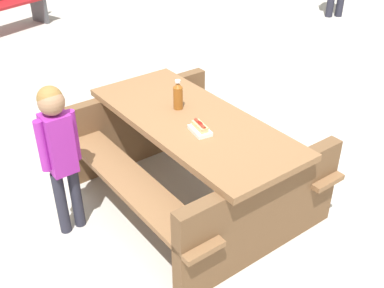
{
  "coord_description": "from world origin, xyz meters",
  "views": [
    {
      "loc": [
        1.93,
        -2.28,
        2.39
      ],
      "look_at": [
        0.0,
        0.0,
        0.52
      ],
      "focal_mm": 43.18,
      "sensor_mm": 36.0,
      "label": 1
    }
  ],
  "objects": [
    {
      "name": "park_bench_mid",
      "position": [
        -5.05,
        1.38,
        0.45
      ],
      "size": [
        0.53,
        1.53,
        0.85
      ],
      "color": "maroon",
      "rests_on": "ground"
    },
    {
      "name": "hotdog_tray",
      "position": [
        0.18,
        -0.12,
        0.78
      ],
      "size": [
        0.21,
        0.17,
        0.08
      ],
      "color": "white",
      "rests_on": "picnic_table"
    },
    {
      "name": "soda_bottle",
      "position": [
        -0.18,
        0.05,
        0.86
      ],
      "size": [
        0.07,
        0.07,
        0.23
      ],
      "color": "brown",
      "rests_on": "picnic_table"
    },
    {
      "name": "ground_plane",
      "position": [
        0.0,
        0.0,
        0.0
      ],
      "size": [
        30.0,
        30.0,
        0.0
      ],
      "primitive_type": "plane",
      "color": "#B7B2A8",
      "rests_on": "ground"
    },
    {
      "name": "picnic_table",
      "position": [
        0.0,
        0.0,
        0.44
      ],
      "size": [
        2.07,
        1.77,
        0.75
      ],
      "color": "brown",
      "rests_on": "ground"
    },
    {
      "name": "child_in_coat",
      "position": [
        -0.46,
        -0.85,
        0.74
      ],
      "size": [
        0.2,
        0.28,
        1.16
      ],
      "color": "#262633",
      "rests_on": "ground"
    }
  ]
}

